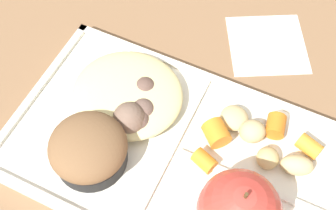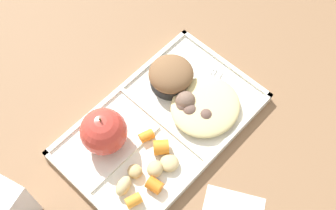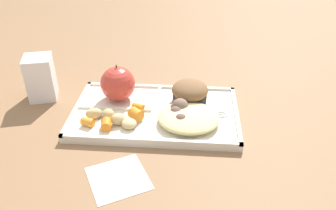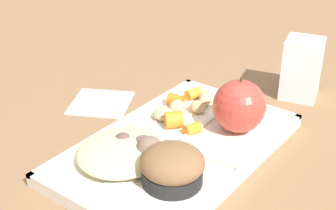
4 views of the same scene
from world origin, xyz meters
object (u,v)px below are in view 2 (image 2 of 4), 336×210
green_apple (104,132)px  milk_carton (6,207)px  lunch_tray (162,126)px  plastic_fork (206,92)px  bran_muffin (171,76)px

green_apple → milk_carton: (-0.20, 0.02, -0.00)m
lunch_tray → milk_carton: bearing=167.3°
green_apple → lunch_tray: bearing=-27.4°
plastic_fork → lunch_tray: bearing=171.5°
plastic_fork → milk_carton: milk_carton is taller
lunch_tray → bran_muffin: bearing=32.0°
bran_muffin → milk_carton: 0.38m
milk_carton → bran_muffin: bearing=-17.7°
bran_muffin → plastic_fork: 0.08m
lunch_tray → bran_muffin: bran_muffin is taller
lunch_tray → plastic_fork: bearing=-8.5°
green_apple → bran_muffin: size_ratio=1.05×
milk_carton → lunch_tray: bearing=-27.8°
lunch_tray → green_apple: size_ratio=4.18×
plastic_fork → green_apple: bearing=162.2°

